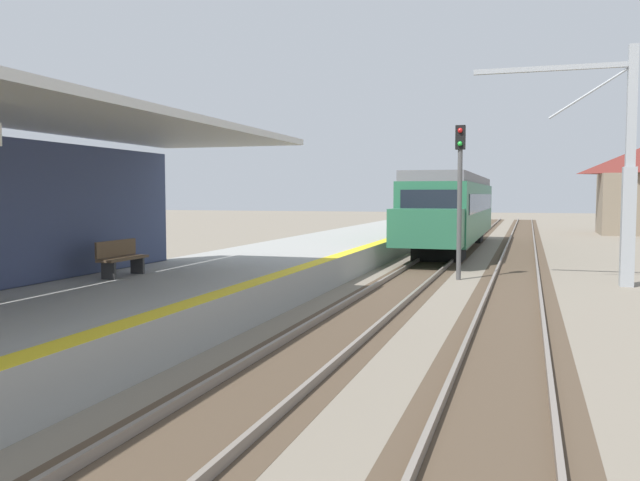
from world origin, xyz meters
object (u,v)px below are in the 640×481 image
(catenary_pylon_far_side, at_px, (619,172))
(platform_bench, at_px, (121,257))
(rail_signal_post, at_px, (460,185))
(approaching_train, at_px, (453,208))

(catenary_pylon_far_side, distance_m, platform_bench, 15.15)
(rail_signal_post, xyz_separation_m, platform_bench, (-7.22, -8.90, -1.82))
(rail_signal_post, bearing_deg, platform_bench, -129.04)
(approaching_train, distance_m, catenary_pylon_far_side, 14.02)
(platform_bench, bearing_deg, catenary_pylon_far_side, 35.99)
(approaching_train, xyz_separation_m, rail_signal_post, (1.52, -12.28, 1.02))
(catenary_pylon_far_side, height_order, platform_bench, catenary_pylon_far_side)
(approaching_train, distance_m, platform_bench, 21.95)
(rail_signal_post, relative_size, platform_bench, 3.25)
(catenary_pylon_far_side, relative_size, platform_bench, 4.69)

